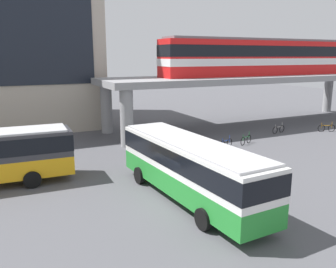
{
  "coord_description": "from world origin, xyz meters",
  "views": [
    {
      "loc": [
        -8.1,
        -15.25,
        7.45
      ],
      "look_at": [
        2.3,
        5.96,
        2.2
      ],
      "focal_mm": 37.8,
      "sensor_mm": 36.0,
      "label": 1
    }
  ],
  "objects_px": {
    "bicycle_orange": "(326,128)",
    "bicycle_green": "(246,140)",
    "bicycle_blue": "(226,144)",
    "bicycle_silver": "(278,129)",
    "bus_main": "(189,164)",
    "train": "(260,57)",
    "pedestrian_walking_across": "(166,147)"
  },
  "relations": [
    {
      "from": "bicycle_orange",
      "to": "bicycle_green",
      "type": "height_order",
      "value": "same"
    },
    {
      "from": "train",
      "to": "bicycle_green",
      "type": "bearing_deg",
      "value": -134.96
    },
    {
      "from": "bus_main",
      "to": "bicycle_green",
      "type": "relative_size",
      "value": 6.69
    },
    {
      "from": "bicycle_orange",
      "to": "bicycle_green",
      "type": "bearing_deg",
      "value": -177.02
    },
    {
      "from": "bicycle_orange",
      "to": "pedestrian_walking_across",
      "type": "xyz_separation_m",
      "value": [
        -18.58,
        -1.45,
        0.51
      ]
    },
    {
      "from": "bus_main",
      "to": "train",
      "type": "bearing_deg",
      "value": 41.5
    },
    {
      "from": "bicycle_silver",
      "to": "bicycle_blue",
      "type": "bearing_deg",
      "value": -162.82
    },
    {
      "from": "bicycle_silver",
      "to": "pedestrian_walking_across",
      "type": "relative_size",
      "value": 0.97
    },
    {
      "from": "train",
      "to": "bicycle_blue",
      "type": "relative_size",
      "value": 13.48
    },
    {
      "from": "train",
      "to": "bicycle_orange",
      "type": "height_order",
      "value": "train"
    },
    {
      "from": "bicycle_blue",
      "to": "bicycle_green",
      "type": "xyz_separation_m",
      "value": [
        2.32,
        0.33,
        0.0
      ]
    },
    {
      "from": "bicycle_green",
      "to": "bicycle_silver",
      "type": "distance_m",
      "value": 6.06
    },
    {
      "from": "train",
      "to": "bus_main",
      "type": "height_order",
      "value": "train"
    },
    {
      "from": "bicycle_green",
      "to": "bicycle_silver",
      "type": "bearing_deg",
      "value": 20.67
    },
    {
      "from": "bicycle_green",
      "to": "pedestrian_walking_across",
      "type": "distance_m",
      "value": 8.17
    },
    {
      "from": "bicycle_blue",
      "to": "bicycle_green",
      "type": "distance_m",
      "value": 2.34
    },
    {
      "from": "bicycle_blue",
      "to": "pedestrian_walking_across",
      "type": "relative_size",
      "value": 0.93
    },
    {
      "from": "bicycle_orange",
      "to": "bicycle_silver",
      "type": "relative_size",
      "value": 0.94
    },
    {
      "from": "bus_main",
      "to": "bicycle_blue",
      "type": "distance_m",
      "value": 11.47
    },
    {
      "from": "train",
      "to": "bicycle_orange",
      "type": "distance_m",
      "value": 10.05
    },
    {
      "from": "bus_main",
      "to": "bicycle_blue",
      "type": "height_order",
      "value": "bus_main"
    },
    {
      "from": "train",
      "to": "bicycle_blue",
      "type": "height_order",
      "value": "train"
    },
    {
      "from": "train",
      "to": "bicycle_green",
      "type": "height_order",
      "value": "train"
    },
    {
      "from": "bus_main",
      "to": "bicycle_silver",
      "type": "height_order",
      "value": "bus_main"
    },
    {
      "from": "bicycle_green",
      "to": "pedestrian_walking_across",
      "type": "xyz_separation_m",
      "value": [
        -8.1,
        -0.91,
        0.51
      ]
    },
    {
      "from": "train",
      "to": "pedestrian_walking_across",
      "type": "relative_size",
      "value": 12.5
    },
    {
      "from": "bicycle_blue",
      "to": "bicycle_silver",
      "type": "distance_m",
      "value": 8.36
    },
    {
      "from": "train",
      "to": "bicycle_green",
      "type": "relative_size",
      "value": 13.65
    },
    {
      "from": "train",
      "to": "bicycle_silver",
      "type": "distance_m",
      "value": 8.41
    },
    {
      "from": "bicycle_orange",
      "to": "bicycle_green",
      "type": "relative_size",
      "value": 1.0
    },
    {
      "from": "bus_main",
      "to": "pedestrian_walking_across",
      "type": "bearing_deg",
      "value": 73.29
    },
    {
      "from": "train",
      "to": "bicycle_orange",
      "type": "bearing_deg",
      "value": -58.64
    }
  ]
}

